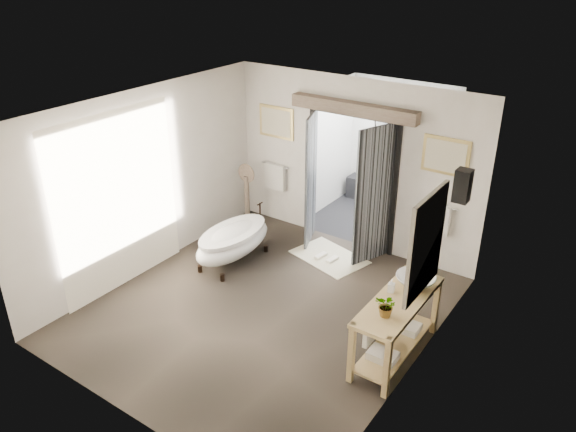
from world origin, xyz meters
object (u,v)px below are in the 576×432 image
(clawfoot_tub, at_px, (233,241))
(rug, at_px, (329,257))
(basin, at_px, (415,282))
(vanity, at_px, (395,322))

(clawfoot_tub, height_order, rug, clawfoot_tub)
(clawfoot_tub, bearing_deg, basin, -5.30)
(vanity, distance_m, rug, 2.61)
(basin, bearing_deg, rug, 158.14)
(clawfoot_tub, relative_size, vanity, 1.00)
(vanity, height_order, basin, basin)
(clawfoot_tub, distance_m, rug, 1.64)
(vanity, bearing_deg, basin, 78.78)
(clawfoot_tub, height_order, basin, basin)
(clawfoot_tub, distance_m, vanity, 3.25)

